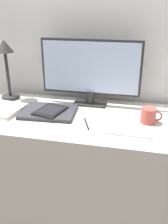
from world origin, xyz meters
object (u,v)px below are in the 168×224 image
desk_lamp (6,59)px  monitor (90,71)px  notebook (4,110)px  ereader (50,111)px  laptop (49,112)px  keyboard (125,130)px  pen (87,124)px  coffee_mug (149,115)px

desk_lamp → monitor: bearing=1.3°
desk_lamp → notebook: desk_lamp is taller
ereader → notebook: bearing=-177.2°
monitor → laptop: 0.36m
ereader → desk_lamp: 0.48m
keyboard → notebook: 0.75m
keyboard → laptop: size_ratio=0.80×
desk_lamp → pen: bearing=-25.4°
notebook → coffee_mug: bearing=2.1°
monitor → notebook: (-0.49, -0.23, -0.21)m
notebook → laptop: bearing=6.0°
coffee_mug → pen: size_ratio=0.90×
desk_lamp → notebook: bearing=-71.9°
laptop → ereader: (0.02, -0.01, 0.02)m
coffee_mug → notebook: bearing=-177.9°
coffee_mug → keyboard: bearing=-130.6°
laptop → desk_lamp: 0.47m
keyboard → ereader: bearing=165.1°
keyboard → desk_lamp: size_ratio=0.67×
laptop → desk_lamp: size_ratio=0.83×
keyboard → monitor: bearing=126.8°
pen → desk_lamp: bearing=154.6°
monitor → ereader: 0.35m
laptop → desk_lamp: bearing=151.3°
laptop → pen: 0.27m
ereader → coffee_mug: (0.56, 0.02, 0.02)m
ereader → notebook: ereader is taller
laptop → ereader: size_ratio=1.52×
monitor → coffee_mug: 0.45m
laptop → notebook: size_ratio=1.32×
monitor → desk_lamp: monitor is taller
monitor → pen: size_ratio=4.82×
laptop → coffee_mug: bearing=0.3°
notebook → pen: 0.53m
keyboard → desk_lamp: desk_lamp is taller
ereader → notebook: (-0.29, -0.01, -0.01)m
notebook → keyboard: bearing=-8.0°
keyboard → laptop: 0.48m
coffee_mug → monitor: bearing=151.6°
desk_lamp → coffee_mug: desk_lamp is taller
monitor → ereader: bearing=-132.3°
keyboard → coffee_mug: 0.18m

